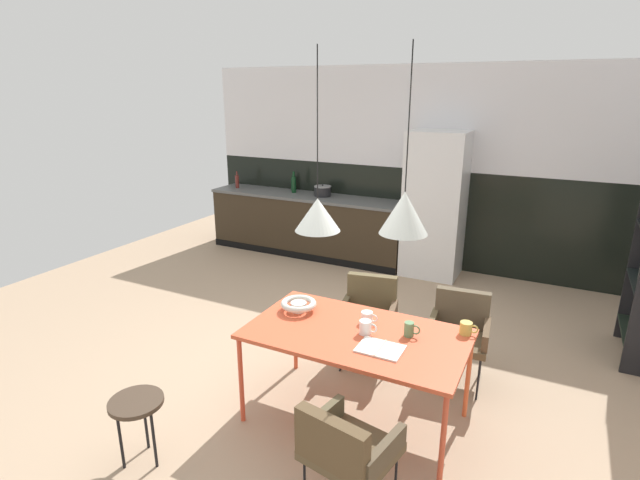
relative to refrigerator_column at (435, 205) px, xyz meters
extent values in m
plane|color=tan|center=(-0.33, -3.00, -0.96)|extent=(8.88, 8.88, 0.00)
cube|color=black|center=(-0.33, 0.36, -0.28)|extent=(6.54, 0.12, 1.38)
cube|color=white|center=(-0.33, 0.36, 1.10)|extent=(6.54, 0.12, 1.38)
cube|color=#322719|center=(-1.92, 0.00, -0.53)|extent=(3.06, 0.60, 0.88)
cube|color=#585958|center=(-1.92, 0.00, -0.07)|extent=(3.09, 0.63, 0.04)
cube|color=black|center=(-1.92, -0.30, -0.91)|extent=(3.06, 0.01, 0.10)
cube|color=silver|center=(0.00, 0.00, 0.00)|extent=(0.75, 0.60, 1.93)
cube|color=#D1502F|center=(0.28, -3.32, -0.24)|extent=(1.58, 0.90, 0.03)
cylinder|color=#CE4A2B|center=(-0.47, -2.91, -0.61)|extent=(0.04, 0.04, 0.71)
cylinder|color=#D4562F|center=(1.03, -2.91, -0.61)|extent=(0.04, 0.04, 0.71)
cylinder|color=#D8492F|center=(-0.47, -3.73, -0.61)|extent=(0.04, 0.04, 0.71)
cylinder|color=#CA4A30|center=(1.03, -3.73, -0.61)|extent=(0.04, 0.04, 0.71)
cube|color=brown|center=(0.07, -2.54, -0.55)|extent=(0.56, 0.54, 0.06)
cube|color=brown|center=(0.03, -2.35, -0.34)|extent=(0.46, 0.16, 0.36)
cube|color=brown|center=(0.28, -2.50, -0.45)|extent=(0.13, 0.42, 0.14)
cube|color=brown|center=(-0.15, -2.58, -0.45)|extent=(0.13, 0.42, 0.14)
cylinder|color=black|center=(0.30, -2.69, -0.77)|extent=(0.02, 0.02, 0.38)
cylinder|color=black|center=(-0.09, -2.77, -0.77)|extent=(0.02, 0.02, 0.38)
cylinder|color=black|center=(0.23, -2.32, -0.77)|extent=(0.02, 0.02, 0.38)
cylinder|color=black|center=(-0.17, -2.39, -0.77)|extent=(0.02, 0.02, 0.38)
cylinder|color=black|center=(0.26, -2.51, -0.96)|extent=(0.09, 0.41, 0.02)
cylinder|color=black|center=(-0.13, -2.58, -0.96)|extent=(0.09, 0.41, 0.02)
cube|color=brown|center=(0.58, -4.10, -0.56)|extent=(0.56, 0.54, 0.06)
cube|color=brown|center=(0.54, -4.29, -0.37)|extent=(0.46, 0.16, 0.31)
cube|color=brown|center=(0.36, -4.05, -0.46)|extent=(0.13, 0.42, 0.14)
cube|color=brown|center=(0.80, -4.14, -0.46)|extent=(0.13, 0.42, 0.14)
cylinder|color=black|center=(0.42, -3.87, -0.77)|extent=(0.02, 0.02, 0.38)
cylinder|color=black|center=(0.81, -3.95, -0.77)|extent=(0.02, 0.02, 0.38)
cube|color=brown|center=(0.86, -2.47, -0.56)|extent=(0.52, 0.50, 0.06)
cube|color=brown|center=(0.84, -2.28, -0.36)|extent=(0.46, 0.12, 0.34)
cube|color=brown|center=(1.08, -2.45, -0.46)|extent=(0.09, 0.42, 0.14)
cube|color=brown|center=(0.64, -2.50, -0.46)|extent=(0.09, 0.42, 0.14)
cylinder|color=black|center=(1.07, -2.65, -0.78)|extent=(0.02, 0.02, 0.38)
cylinder|color=black|center=(0.68, -2.68, -0.78)|extent=(0.02, 0.02, 0.38)
cylinder|color=black|center=(1.04, -2.27, -0.78)|extent=(0.02, 0.02, 0.38)
cylinder|color=black|center=(0.64, -2.30, -0.78)|extent=(0.02, 0.02, 0.38)
cylinder|color=black|center=(1.06, -2.46, -0.96)|extent=(0.06, 0.41, 0.02)
cylinder|color=black|center=(0.66, -2.49, -0.96)|extent=(0.06, 0.41, 0.02)
cylinder|color=silver|center=(-0.27, -3.19, -0.19)|extent=(0.13, 0.13, 0.07)
torus|color=silver|center=(-0.27, -3.19, -0.17)|extent=(0.28, 0.28, 0.05)
cube|color=white|center=(0.44, -3.47, -0.22)|extent=(0.15, 0.23, 0.01)
cube|color=white|center=(0.59, -3.47, -0.22)|extent=(0.15, 0.23, 0.01)
cube|color=beige|center=(0.52, -3.47, -0.21)|extent=(0.01, 0.23, 0.00)
cylinder|color=gold|center=(0.99, -2.99, -0.18)|extent=(0.09, 0.09, 0.09)
torus|color=gold|center=(1.05, -2.99, -0.18)|extent=(0.06, 0.01, 0.06)
cylinder|color=white|center=(0.34, -3.31, -0.18)|extent=(0.09, 0.09, 0.10)
torus|color=white|center=(0.40, -3.31, -0.17)|extent=(0.07, 0.01, 0.07)
cylinder|color=white|center=(0.29, -3.15, -0.18)|extent=(0.09, 0.09, 0.09)
torus|color=white|center=(0.35, -3.15, -0.18)|extent=(0.06, 0.01, 0.06)
cylinder|color=#5B8456|center=(0.63, -3.20, -0.17)|extent=(0.07, 0.07, 0.11)
torus|color=#5B8456|center=(0.68, -3.20, -0.17)|extent=(0.07, 0.01, 0.07)
cylinder|color=black|center=(-1.68, 0.04, 0.02)|extent=(0.25, 0.25, 0.14)
cylinder|color=gray|center=(-1.68, 0.04, 0.10)|extent=(0.25, 0.25, 0.01)
sphere|color=black|center=(-1.68, 0.04, 0.11)|extent=(0.02, 0.02, 0.02)
cylinder|color=#0F3319|center=(-2.18, 0.07, 0.08)|extent=(0.07, 0.07, 0.25)
cylinder|color=#0F3319|center=(-2.18, 0.07, 0.24)|extent=(0.03, 0.03, 0.08)
cylinder|color=maroon|center=(-3.18, -0.02, 0.05)|extent=(0.06, 0.06, 0.20)
cylinder|color=maroon|center=(-3.18, -0.02, 0.18)|extent=(0.02, 0.02, 0.06)
cylinder|color=#0F3319|center=(-2.28, 0.22, 0.05)|extent=(0.07, 0.07, 0.19)
cylinder|color=#0F3319|center=(-2.28, 0.22, 0.17)|extent=(0.04, 0.04, 0.07)
cylinder|color=#423326|center=(-0.83, -4.38, -0.50)|extent=(0.36, 0.36, 0.03)
cylinder|color=black|center=(-0.71, -4.38, -0.74)|extent=(0.02, 0.02, 0.45)
cylinder|color=black|center=(-0.90, -4.28, -0.74)|extent=(0.02, 0.02, 0.45)
cylinder|color=black|center=(-0.90, -4.49, -0.74)|extent=(0.02, 0.02, 0.45)
cube|color=black|center=(2.30, -1.28, -0.71)|extent=(0.30, 0.72, 0.02)
cylinder|color=black|center=(-0.04, -3.32, 1.24)|extent=(0.01, 0.01, 1.00)
cone|color=silver|center=(-0.04, -3.32, 0.62)|extent=(0.32, 0.32, 0.23)
cylinder|color=black|center=(0.60, -3.35, 1.29)|extent=(0.01, 0.01, 0.89)
cone|color=silver|center=(0.60, -3.35, 0.71)|extent=(0.31, 0.31, 0.28)
camera|label=1|loc=(1.47, -6.26, 1.46)|focal=27.22mm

